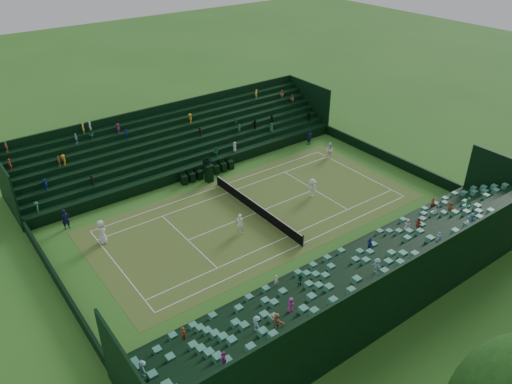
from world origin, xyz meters
TOP-DOWN VIEW (x-y plane):
  - ground at (0.00, 0.00)m, footprint 160.00×160.00m
  - court_surface at (0.00, 0.00)m, footprint 12.97×26.77m
  - perimeter_wall_north at (0.00, 15.88)m, footprint 17.17×0.20m
  - perimeter_wall_south at (0.00, -15.88)m, footprint 17.17×0.20m
  - perimeter_wall_east at (8.48, 0.00)m, footprint 0.20×31.77m
  - perimeter_wall_west at (-8.48, 0.00)m, footprint 0.20×31.77m
  - north_grandstand at (12.66, 0.00)m, footprint 6.60×32.00m
  - south_grandstand at (-12.66, 0.00)m, footprint 6.60×32.00m
  - tennis_net at (0.00, 0.00)m, footprint 11.67×0.10m
  - umpire_chair at (-6.87, -0.23)m, footprint 0.79×0.79m
  - courtside_chairs at (-7.77, 0.20)m, footprint 0.57×5.54m
  - player_near_west at (-3.50, -11.60)m, footprint 0.99×0.69m
  - player_near_east at (1.55, -2.67)m, footprint 0.75×0.73m
  - player_far_west at (-3.91, 11.94)m, footprint 0.79×0.62m
  - player_far_east at (0.72, 5.44)m, footprint 1.14×0.70m
  - line_judge_north at (-7.43, 12.45)m, footprint 0.54×0.69m
  - line_judge_south at (-7.00, -13.14)m, footprint 0.43×0.63m

SIDE VIEW (x-z plane):
  - ground at x=0.00m, z-range 0.00..0.00m
  - court_surface at x=0.00m, z-range 0.00..0.01m
  - courtside_chairs at x=-7.77m, z-range -0.15..1.09m
  - perimeter_wall_north at x=0.00m, z-range 0.00..1.00m
  - perimeter_wall_south at x=0.00m, z-range 0.00..1.00m
  - perimeter_wall_east at x=8.48m, z-range 0.00..1.00m
  - perimeter_wall_west at x=-8.48m, z-range 0.00..1.00m
  - tennis_net at x=0.00m, z-range 0.00..1.06m
  - player_far_west at x=-3.91m, z-range 0.00..1.59m
  - line_judge_north at x=-7.43m, z-range 0.00..1.69m
  - line_judge_south at x=-7.00m, z-range 0.00..1.69m
  - player_far_east at x=0.72m, z-range 0.00..1.71m
  - player_near_east at x=1.55m, z-range 0.00..1.74m
  - player_near_west at x=-3.50m, z-range 0.00..1.93m
  - umpire_chair at x=-6.87m, z-range -0.18..2.29m
  - north_grandstand at x=12.66m, z-range -0.90..4.00m
  - south_grandstand at x=-12.66m, z-range -0.90..4.00m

